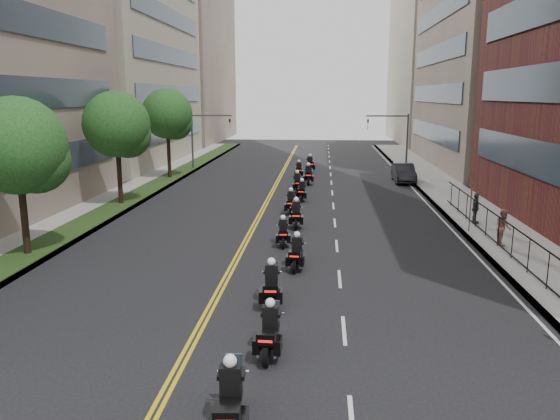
# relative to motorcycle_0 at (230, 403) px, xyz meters

# --- Properties ---
(ground) EXTENTS (160.00, 160.00, 0.00)m
(ground) POSITION_rel_motorcycle_0_xyz_m (-0.47, 0.60, -0.71)
(ground) COLOR black
(ground) RESTS_ON ground
(sidewalk_right) EXTENTS (4.00, 90.00, 0.15)m
(sidewalk_right) POSITION_rel_motorcycle_0_xyz_m (11.53, 25.60, -0.64)
(sidewalk_right) COLOR gray
(sidewalk_right) RESTS_ON ground
(sidewalk_left) EXTENTS (4.00, 90.00, 0.15)m
(sidewalk_left) POSITION_rel_motorcycle_0_xyz_m (-12.47, 25.60, -0.64)
(sidewalk_left) COLOR gray
(sidewalk_left) RESTS_ON ground
(grass_strip) EXTENTS (2.00, 90.00, 0.04)m
(grass_strip) POSITION_rel_motorcycle_0_xyz_m (-11.67, 25.60, -0.54)
(grass_strip) COLOR #1C3714
(grass_strip) RESTS_ON sidewalk_left
(building_right_tan) EXTENTS (15.11, 28.00, 30.00)m
(building_right_tan) POSITION_rel_motorcycle_0_xyz_m (21.01, 48.60, 14.29)
(building_right_tan) COLOR #796558
(building_right_tan) RESTS_ON ground
(building_right_far) EXTENTS (15.00, 28.00, 26.00)m
(building_right_far) POSITION_rel_motorcycle_0_xyz_m (21.03, 78.60, 12.29)
(building_right_far) COLOR #AFA88D
(building_right_far) RESTS_ON ground
(building_left_mid) EXTENTS (16.11, 28.00, 34.00)m
(building_left_mid) POSITION_rel_motorcycle_0_xyz_m (-22.45, 48.60, 16.29)
(building_left_mid) COLOR #AFA88D
(building_left_mid) RESTS_ON ground
(building_left_far) EXTENTS (16.00, 28.00, 26.00)m
(building_left_far) POSITION_rel_motorcycle_0_xyz_m (-22.47, 78.60, 12.29)
(building_left_far) COLOR #796558
(building_left_far) RESTS_ON ground
(iron_fence) EXTENTS (0.05, 28.00, 1.50)m
(iron_fence) POSITION_rel_motorcycle_0_xyz_m (10.53, 12.60, 0.19)
(iron_fence) COLOR black
(iron_fence) RESTS_ON sidewalk_right
(street_trees) EXTENTS (4.40, 38.40, 7.98)m
(street_trees) POSITION_rel_motorcycle_0_xyz_m (-11.52, 19.21, 4.42)
(street_trees) COLOR black
(street_trees) RESTS_ON ground
(traffic_signal_right) EXTENTS (4.09, 0.20, 5.60)m
(traffic_signal_right) POSITION_rel_motorcycle_0_xyz_m (9.07, 42.60, 2.99)
(traffic_signal_right) COLOR #3F3F44
(traffic_signal_right) RESTS_ON ground
(traffic_signal_left) EXTENTS (4.09, 0.20, 5.60)m
(traffic_signal_left) POSITION_rel_motorcycle_0_xyz_m (-10.01, 42.60, 2.99)
(traffic_signal_left) COLOR #3F3F44
(traffic_signal_left) RESTS_ON ground
(motorcycle_0) EXTENTS (0.64, 2.44, 1.80)m
(motorcycle_0) POSITION_rel_motorcycle_0_xyz_m (0.00, 0.00, 0.00)
(motorcycle_0) COLOR black
(motorcycle_0) RESTS_ON ground
(motorcycle_1) EXTENTS (0.53, 2.27, 1.68)m
(motorcycle_1) POSITION_rel_motorcycle_0_xyz_m (0.51, 3.79, -0.05)
(motorcycle_1) COLOR black
(motorcycle_1) RESTS_ON ground
(motorcycle_2) EXTENTS (0.58, 2.34, 1.72)m
(motorcycle_2) POSITION_rel_motorcycle_0_xyz_m (0.20, 7.58, -0.03)
(motorcycle_2) COLOR black
(motorcycle_2) RESTS_ON ground
(motorcycle_3) EXTENTS (0.56, 2.21, 1.63)m
(motorcycle_3) POSITION_rel_motorcycle_0_xyz_m (0.90, 11.83, -0.07)
(motorcycle_3) COLOR black
(motorcycle_3) RESTS_ON ground
(motorcycle_4) EXTENTS (0.55, 2.07, 1.53)m
(motorcycle_4) POSITION_rel_motorcycle_0_xyz_m (0.04, 15.51, -0.11)
(motorcycle_4) COLOR black
(motorcycle_4) RESTS_ON ground
(motorcycle_5) EXTENTS (0.56, 2.33, 1.72)m
(motorcycle_5) POSITION_rel_motorcycle_0_xyz_m (0.50, 19.40, -0.03)
(motorcycle_5) COLOR black
(motorcycle_5) RESTS_ON ground
(motorcycle_6) EXTENTS (0.52, 2.24, 1.65)m
(motorcycle_6) POSITION_rel_motorcycle_0_xyz_m (-0.01, 23.01, -0.06)
(motorcycle_6) COLOR black
(motorcycle_6) RESTS_ON ground
(motorcycle_7) EXTENTS (0.51, 2.18, 1.61)m
(motorcycle_7) POSITION_rel_motorcycle_0_xyz_m (0.52, 27.27, -0.08)
(motorcycle_7) COLOR black
(motorcycle_7) RESTS_ON ground
(motorcycle_8) EXTENTS (0.67, 2.31, 1.71)m
(motorcycle_8) POSITION_rel_motorcycle_0_xyz_m (0.03, 30.74, -0.04)
(motorcycle_8) COLOR black
(motorcycle_8) RESTS_ON ground
(motorcycle_9) EXTENTS (0.59, 2.48, 1.83)m
(motorcycle_9) POSITION_rel_motorcycle_0_xyz_m (0.77, 34.61, 0.01)
(motorcycle_9) COLOR black
(motorcycle_9) RESTS_ON ground
(motorcycle_10) EXTENTS (0.52, 2.22, 1.64)m
(motorcycle_10) POSITION_rel_motorcycle_0_xyz_m (-0.18, 38.12, -0.06)
(motorcycle_10) COLOR black
(motorcycle_10) RESTS_ON ground
(motorcycle_11) EXTENTS (0.73, 2.38, 1.76)m
(motorcycle_11) POSITION_rel_motorcycle_0_xyz_m (0.74, 42.08, -0.02)
(motorcycle_11) COLOR black
(motorcycle_11) RESTS_ON ground
(parked_sedan) EXTENTS (1.69, 4.79, 1.58)m
(parked_sedan) POSITION_rel_motorcycle_0_xyz_m (8.93, 36.45, 0.08)
(parked_sedan) COLOR black
(parked_sedan) RESTS_ON ground
(pedestrian_b) EXTENTS (0.74, 0.92, 1.80)m
(pedestrian_b) POSITION_rel_motorcycle_0_xyz_m (10.85, 15.94, 0.34)
(pedestrian_b) COLOR #995D53
(pedestrian_b) RESTS_ON sidewalk_right
(pedestrian_c) EXTENTS (0.87, 1.11, 1.76)m
(pedestrian_c) POSITION_rel_motorcycle_0_xyz_m (10.73, 20.50, 0.32)
(pedestrian_c) COLOR #414249
(pedestrian_c) RESTS_ON sidewalk_right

